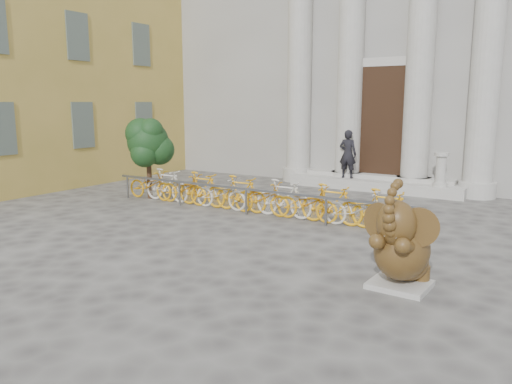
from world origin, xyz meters
The scene contains 9 objects.
ground centered at (0.00, 0.00, 0.00)m, with size 80.00×80.00×0.00m, color #474442.
classical_building centered at (0.00, 14.93, 5.98)m, with size 22.00×10.70×12.00m.
entrance_steps centered at (0.00, 9.40, 0.18)m, with size 6.00×1.20×0.36m, color #A8A59E.
ochre_building centered at (-13.00, 6.00, 6.00)m, with size 8.00×14.00×12.00m, color gold.
elephant_statue centered at (3.41, 0.59, 0.67)m, with size 1.23×1.38×1.83m.
bike_rack centered at (-1.69, 4.03, 0.50)m, with size 9.34×0.53×1.00m.
tree centered at (-5.49, 4.10, 1.75)m, with size 1.45×1.32×2.52m.
pedestrian centered at (-0.96, 9.21, 1.21)m, with size 0.62×0.41×1.69m, color black.
balustrade_post centered at (2.21, 9.10, 0.86)m, with size 0.44×0.44×1.08m.
Camera 1 is at (5.53, -7.23, 3.00)m, focal length 35.00 mm.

